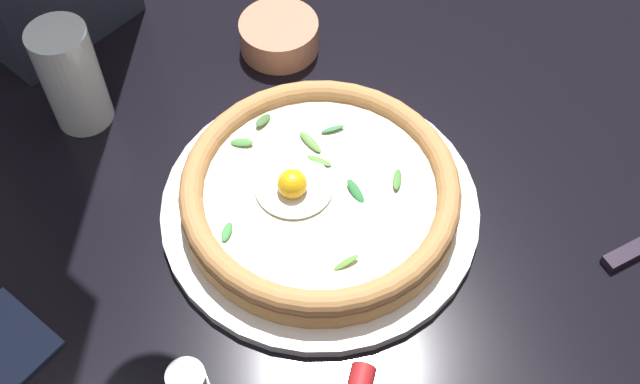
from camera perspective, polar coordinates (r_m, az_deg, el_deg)
ground_plane at (r=0.80m, az=2.83°, el=-2.04°), size 2.40×2.40×0.03m
pizza_plate at (r=0.78m, az=0.00°, el=-1.09°), size 0.33×0.33×0.01m
pizza at (r=0.76m, az=-0.03°, el=0.03°), size 0.28×0.28×0.06m
side_bowl at (r=0.93m, az=-3.07°, el=11.59°), size 0.09×0.09×0.04m
drinking_glass at (r=0.87m, az=-17.91°, el=7.77°), size 0.06×0.06×0.13m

